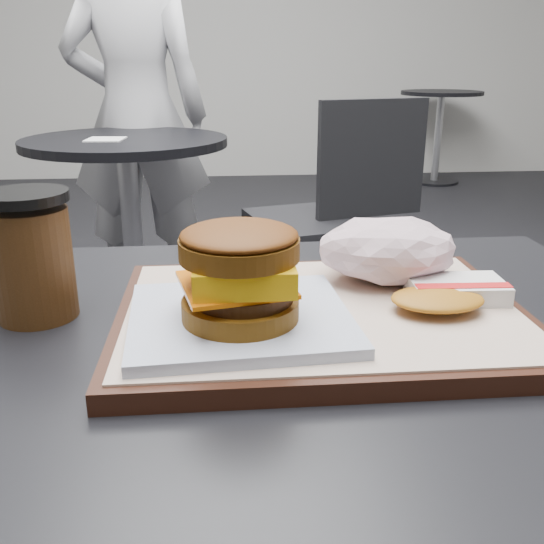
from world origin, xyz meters
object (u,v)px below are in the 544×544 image
at_px(neighbor_chair, 335,208).
at_px(breakfast_sandwich, 240,284).
at_px(customer_table, 262,506).
at_px(patron, 137,115).
at_px(crumpled_wrapper, 388,250).
at_px(neighbor_table, 130,195).
at_px(coffee_cup, 32,258).
at_px(hash_brown, 448,294).
at_px(serving_tray, 321,316).

bearing_deg(neighbor_chair, breakfast_sandwich, -103.91).
distance_m(customer_table, patron, 2.10).
height_order(crumpled_wrapper, neighbor_table, crumpled_wrapper).
xyz_separation_m(coffee_cup, neighbor_chair, (0.58, 1.49, -0.32)).
distance_m(hash_brown, neighbor_table, 1.73).
bearing_deg(coffee_cup, neighbor_chair, 68.52).
distance_m(coffee_cup, neighbor_table, 1.61).
xyz_separation_m(hash_brown, patron, (-0.53, 2.04, -0.01)).
distance_m(customer_table, breakfast_sandwich, 0.25).
xyz_separation_m(neighbor_chair, patron, (-0.73, 0.50, 0.28)).
relative_size(customer_table, crumpled_wrapper, 5.55).
bearing_deg(coffee_cup, crumpled_wrapper, 3.42).
height_order(crumpled_wrapper, neighbor_chair, neighbor_chair).
relative_size(neighbor_chair, patron, 0.56).
height_order(customer_table, neighbor_chair, neighbor_chair).
bearing_deg(neighbor_table, coffee_cup, -85.05).
xyz_separation_m(neighbor_table, patron, (-0.01, 0.41, 0.24)).
height_order(neighbor_chair, patron, patron).
height_order(serving_tray, hash_brown, hash_brown).
relative_size(crumpled_wrapper, patron, 0.09).
xyz_separation_m(customer_table, neighbor_chair, (0.37, 1.56, -0.07)).
bearing_deg(serving_tray, coffee_cup, 170.26).
height_order(serving_tray, patron, patron).
height_order(customer_table, coffee_cup, coffee_cup).
height_order(crumpled_wrapper, patron, patron).
bearing_deg(patron, coffee_cup, 97.41).
relative_size(serving_tray, breakfast_sandwich, 1.89).
bearing_deg(coffee_cup, patron, 94.10).
relative_size(coffee_cup, neighbor_chair, 0.14).
bearing_deg(serving_tray, customer_table, -157.29).
bearing_deg(crumpled_wrapper, neighbor_table, 107.45).
bearing_deg(patron, serving_tray, 104.84).
bearing_deg(patron, neighbor_chair, 148.86).
height_order(serving_tray, neighbor_table, serving_tray).
distance_m(customer_table, crumpled_wrapper, 0.29).
xyz_separation_m(coffee_cup, patron, (-0.14, 1.98, -0.04)).
bearing_deg(serving_tray, breakfast_sandwich, -152.64).
bearing_deg(breakfast_sandwich, neighbor_table, 101.28).
height_order(neighbor_table, neighbor_chair, neighbor_chair).
xyz_separation_m(customer_table, serving_tray, (0.06, 0.02, 0.20)).
height_order(hash_brown, neighbor_chair, neighbor_chair).
xyz_separation_m(breakfast_sandwich, neighbor_table, (-0.33, 1.67, -0.28)).
bearing_deg(coffee_cup, neighbor_table, 94.95).
bearing_deg(crumpled_wrapper, patron, 104.15).
distance_m(breakfast_sandwich, hash_brown, 0.20).
distance_m(crumpled_wrapper, coffee_cup, 0.35).
height_order(customer_table, patron, patron).
distance_m(crumpled_wrapper, neighbor_chair, 1.51).
distance_m(neighbor_chair, patron, 0.92).
bearing_deg(patron, customer_table, 103.12).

